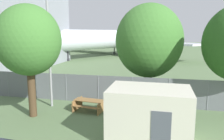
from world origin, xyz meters
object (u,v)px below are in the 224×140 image
at_px(tree_left_of_cabin, 149,41).
at_px(tree_far_right, 29,41).
at_px(portable_cabin, 149,114).
at_px(picnic_bench_open_grass, 89,104).
at_px(airplane, 117,39).

bearing_deg(tree_left_of_cabin, tree_far_right, -137.38).
distance_m(portable_cabin, tree_far_right, 8.17).
bearing_deg(portable_cabin, picnic_bench_open_grass, 142.78).
bearing_deg(tree_far_right, tree_left_of_cabin, 42.62).
bearing_deg(picnic_bench_open_grass, portable_cabin, -38.15).
bearing_deg(airplane, tree_left_of_cabin, 49.08).
height_order(airplane, picnic_bench_open_grass, airplane).
height_order(portable_cabin, tree_far_right, tree_far_right).
distance_m(picnic_bench_open_grass, tree_far_right, 5.53).
relative_size(portable_cabin, picnic_bench_open_grass, 1.81).
relative_size(tree_left_of_cabin, tree_far_right, 1.09).
bearing_deg(portable_cabin, airplane, 104.10).
xyz_separation_m(airplane, portable_cabin, (8.90, -38.01, -2.45)).
bearing_deg(portable_cabin, tree_left_of_cabin, 94.32).
relative_size(picnic_bench_open_grass, tree_left_of_cabin, 0.29).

